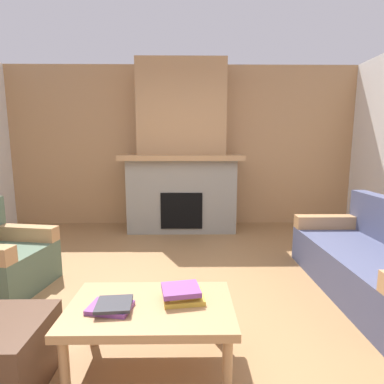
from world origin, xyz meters
TOP-DOWN VIEW (x-y plane):
  - ground at (0.00, 0.00)m, footprint 9.00×9.00m
  - wall_back_wood_panel at (0.00, 3.00)m, footprint 6.00×0.12m
  - fireplace at (0.00, 2.62)m, footprint 1.90×0.82m
  - couch at (1.87, 0.36)m, footprint 0.84×1.80m
  - coffee_table at (-0.12, -0.60)m, footprint 1.00×0.60m
  - book_stack_near_edge at (-0.34, -0.66)m, footprint 0.27×0.21m
  - book_stack_center at (0.07, -0.55)m, footprint 0.28×0.23m

SIDE VIEW (x-z plane):
  - ground at x=0.00m, z-range 0.00..0.00m
  - couch at x=1.87m, z-range -0.14..0.71m
  - coffee_table at x=-0.12m, z-range 0.16..0.59m
  - book_stack_near_edge at x=-0.34m, z-range 0.43..0.48m
  - book_stack_center at x=0.07m, z-range 0.43..0.51m
  - fireplace at x=0.00m, z-range -0.19..2.51m
  - wall_back_wood_panel at x=0.00m, z-range 0.00..2.70m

